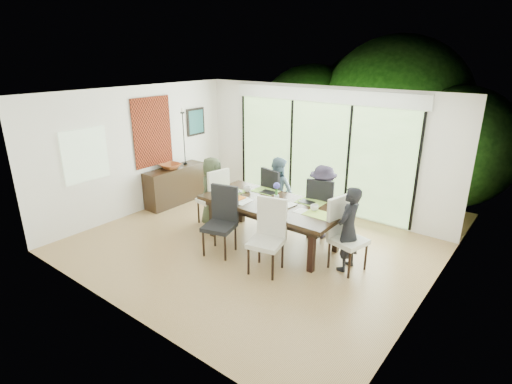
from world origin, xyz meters
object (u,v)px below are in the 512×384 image
Objects in this scene: chair_near_left at (219,222)px; cup_b at (276,203)px; chair_left_end at (212,196)px; bowl at (170,166)px; person_far_left at (278,191)px; cup_c at (314,208)px; chair_right_end at (349,235)px; table_top at (272,204)px; person_left_end at (213,191)px; laptop at (233,193)px; cup_a at (247,189)px; person_right_end at (348,229)px; person_far_right at (322,202)px; vase at (276,198)px; chair_far_left at (279,195)px; chair_near_right at (266,237)px; chair_far_right at (322,206)px; sideboard at (175,185)px.

chair_near_left is 11.00× the size of cup_b.
chair_left_end is 1.55m from bowl.
chair_near_left is 0.85× the size of person_far_left.
chair_left_end is 8.87× the size of cup_c.
cup_b is (-1.35, -0.10, 0.27)m from chair_right_end.
person_left_end reaches higher than table_top.
laptop is 0.29m from cup_a.
table_top is 1.86× the size of person_left_end.
person_left_end is 1.55m from bowl.
person_right_end is 12.90× the size of cup_b.
person_far_right reaches higher than table_top.
vase is at bearing -90.69° from person_right_end.
chair_far_left is at bearing 72.61° from chair_near_left.
laptop is 2.66× the size of cup_a.
chair_left_end is (-1.50, -0.00, -0.18)m from table_top.
chair_far_right is at bearing 75.52° from chair_near_right.
table_top is at bearing 103.43° from chair_right_end.
chair_right_end is 1.38m from cup_b.
chair_far_right reaches higher than cup_b.
person_far_left is 1.46m from cup_c.
person_right_end is 10.40× the size of cup_a.
person_far_right is 10.40× the size of cup_c.
vase reaches higher than cup_c.
cup_c is at bearing 161.23° from chair_far_left.
person_right_end is 10.75× the size of vase.
laptop is 0.24× the size of sideboard.
cup_a is 1.24× the size of cup_b.
chair_right_end is at bearing -4.24° from sideboard.
person_far_left is (1.05, 0.83, 0.10)m from chair_left_end.
chair_left_end reaches higher than bowl.
cup_a is at bearing -2.07° from bowl.
person_right_end is 4.50m from sideboard.
bowl is at bearing 177.99° from cup_c.
cup_c is at bearing 109.95° from person_far_right.
person_right_end reaches higher than laptop.
person_left_end reaches higher than cup_c.
person_right_end is at bearing -0.00° from table_top.
person_far_right reaches higher than cup_a.
person_right_end is at bearing 139.29° from person_far_right.
chair_near_left reaches higher than cup_c.
person_far_right is 1.03m from cup_b.
chair_near_right reaches higher than sideboard.
chair_near_right is 3.33× the size of laptop.
person_left_end is at bearing -169.11° from cup_a.
cup_c is at bearing -38.73° from laptop.
cup_c is (0.75, 0.05, -0.01)m from vase.
table_top is 1.86× the size of person_far_left.
chair_far_right is 0.79× the size of sideboard.
person_far_right reaches higher than chair_left_end.
chair_left_end is 2.22m from chair_far_right.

